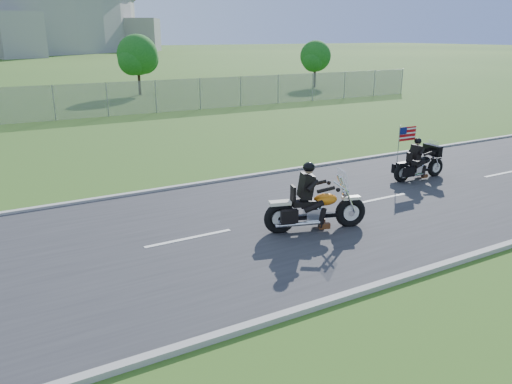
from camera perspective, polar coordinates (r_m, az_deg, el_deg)
ground at (r=12.95m, az=0.56°, el=-3.78°), size 420.00×420.00×0.00m
road at (r=12.95m, az=0.56°, el=-3.70°), size 120.00×8.00×0.04m
curb_north at (r=16.38m, az=-6.56°, el=0.91°), size 120.00×0.18×0.12m
curb_south at (r=9.96m, az=12.54°, el=-10.84°), size 120.00×0.18×0.12m
tree_fence_near at (r=42.27m, az=-13.34°, el=14.79°), size 3.52×3.28×4.75m
tree_fence_far at (r=47.68m, az=6.82°, el=14.99°), size 3.08×2.87×4.20m
motorcycle_lead at (r=12.48m, az=6.66°, el=-1.99°), size 2.62×1.14×1.80m
motorcycle_follow at (r=17.68m, az=18.15°, el=2.91°), size 2.17×0.72×1.81m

